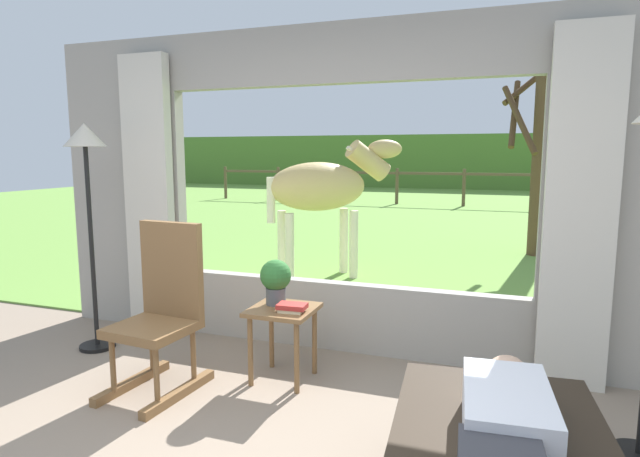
% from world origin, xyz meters
% --- Properties ---
extents(back_wall_with_window, '(5.20, 0.12, 2.55)m').
position_xyz_m(back_wall_with_window, '(0.00, 2.26, 1.25)').
color(back_wall_with_window, '#9E998E').
rests_on(back_wall_with_window, ground_plane).
extents(curtain_panel_left, '(0.44, 0.10, 2.40)m').
position_xyz_m(curtain_panel_left, '(-1.69, 2.12, 1.20)').
color(curtain_panel_left, beige).
rests_on(curtain_panel_left, ground_plane).
extents(curtain_panel_right, '(0.44, 0.10, 2.40)m').
position_xyz_m(curtain_panel_right, '(1.69, 2.12, 1.20)').
color(curtain_panel_right, beige).
rests_on(curtain_panel_right, ground_plane).
extents(outdoor_pasture_lawn, '(36.00, 21.68, 0.02)m').
position_xyz_m(outdoor_pasture_lawn, '(0.00, 13.16, 0.01)').
color(outdoor_pasture_lawn, olive).
rests_on(outdoor_pasture_lawn, ground_plane).
extents(distant_hill_ridge, '(36.00, 2.00, 2.40)m').
position_xyz_m(distant_hill_ridge, '(0.00, 23.00, 1.20)').
color(distant_hill_ridge, '#527C31').
rests_on(distant_hill_ridge, ground_plane).
extents(reclining_person, '(0.39, 1.44, 0.22)m').
position_xyz_m(reclining_person, '(1.28, 0.27, 0.52)').
color(reclining_person, silver).
rests_on(reclining_person, recliner_sofa).
extents(rocking_chair, '(0.52, 0.72, 1.12)m').
position_xyz_m(rocking_chair, '(-0.90, 1.19, 0.55)').
color(rocking_chair, brown).
rests_on(rocking_chair, ground_plane).
extents(side_table, '(0.44, 0.44, 0.52)m').
position_xyz_m(side_table, '(-0.19, 1.56, 0.43)').
color(side_table, brown).
rests_on(side_table, ground_plane).
extents(potted_plant, '(0.22, 0.22, 0.32)m').
position_xyz_m(potted_plant, '(-0.27, 1.62, 0.70)').
color(potted_plant, '#4C5156').
rests_on(potted_plant, side_table).
extents(book_stack, '(0.20, 0.15, 0.05)m').
position_xyz_m(book_stack, '(-0.09, 1.50, 0.55)').
color(book_stack, beige).
rests_on(book_stack, side_table).
extents(floor_lamp_left, '(0.32, 0.32, 1.81)m').
position_xyz_m(floor_lamp_left, '(-1.87, 1.60, 1.46)').
color(floor_lamp_left, black).
rests_on(floor_lamp_left, ground_plane).
extents(horse, '(1.61, 1.44, 1.73)m').
position_xyz_m(horse, '(-0.91, 4.50, 1.16)').
color(horse, tan).
rests_on(horse, outdoor_pasture_lawn).
extents(pasture_tree, '(1.34, 1.29, 3.07)m').
position_xyz_m(pasture_tree, '(1.70, 6.99, 1.58)').
color(pasture_tree, '#4C3823').
rests_on(pasture_tree, outdoor_pasture_lawn).
extents(pasture_fence_line, '(16.10, 0.10, 1.10)m').
position_xyz_m(pasture_fence_line, '(0.00, 14.42, 0.74)').
color(pasture_fence_line, brown).
rests_on(pasture_fence_line, outdoor_pasture_lawn).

